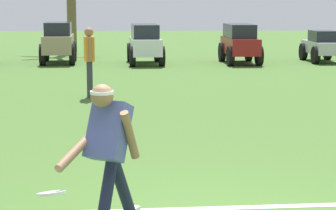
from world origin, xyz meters
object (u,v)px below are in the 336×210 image
Objects in this scene: teammate_near_sideline at (89,56)px; parked_car_slot_f at (322,46)px; frisbee_in_flight at (51,193)px; parked_car_slot_d at (145,43)px; parked_car_slot_e at (240,42)px; frisbee_thrower at (109,149)px; parked_car_slot_c at (58,41)px.

teammate_near_sideline is 0.71× the size of parked_car_slot_f.
frisbee_in_flight is at bearing -113.57° from parked_car_slot_f.
parked_car_slot_e is (3.25, 0.03, 0.00)m from parked_car_slot_d.
parked_car_slot_d is at bearing 79.37° from teammate_near_sideline.
frisbee_in_flight is at bearing -135.90° from frisbee_thrower.
teammate_near_sideline reaches higher than parked_car_slot_f.
frisbee_thrower is at bearing -82.49° from parked_car_slot_c.
frisbee_in_flight is at bearing -84.28° from parked_car_slot_c.
parked_car_slot_e is at bearing -4.25° from parked_car_slot_c.
parked_car_slot_e is at bearing 0.54° from parked_car_slot_d.
parked_car_slot_e is (4.49, 16.79, 0.20)m from frisbee_in_flight.
parked_car_slot_e is at bearing -173.53° from parked_car_slot_f.
parked_car_slot_c is at bearing 175.75° from parked_car_slot_e.
parked_car_slot_f is at bearing 67.25° from frisbee_thrower.
parked_car_slot_d is (1.24, 16.76, 0.20)m from frisbee_in_flight.
parked_car_slot_d is at bearing 85.76° from frisbee_in_flight.
parked_car_slot_c is at bearing 97.51° from frisbee_thrower.
frisbee_thrower reaches higher than frisbee_in_flight.
frisbee_thrower is 0.91× the size of teammate_near_sideline.
frisbee_thrower reaches higher than parked_car_slot_d.
parked_car_slot_d is at bearing -179.46° from parked_car_slot_e.
parked_car_slot_e is 3.00m from parked_car_slot_f.
frisbee_thrower is 16.93m from parked_car_slot_c.
teammate_near_sideline is at bearing -100.63° from parked_car_slot_d.
parked_car_slot_c is at bearing 179.22° from parked_car_slot_f.
parked_car_slot_e reaches higher than parked_car_slot_f.
parked_car_slot_e is at bearing 76.20° from frisbee_thrower.
frisbee_thrower is 0.73m from frisbee_in_flight.
frisbee_thrower is 0.59× the size of parked_car_slot_c.
teammate_near_sideline is (-0.19, 9.10, 0.42)m from frisbee_in_flight.
parked_car_slot_e is at bearing 58.64° from teammate_near_sideline.
frisbee_in_flight is 0.14× the size of parked_car_slot_d.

